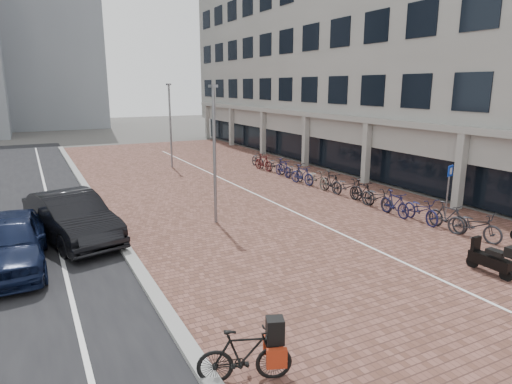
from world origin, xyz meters
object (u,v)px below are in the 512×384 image
object	(u,v)px
car_navy	(9,242)
car_dark	(72,218)
scooter_mid	(491,258)
hero_bike	(245,355)
parking_sign	(449,183)

from	to	relation	value
car_navy	car_dark	bearing A→B (deg)	46.11
car_navy	scooter_mid	distance (m)	13.85
car_navy	scooter_mid	size ratio (longest dim) A/B	3.31
car_dark	hero_bike	world-z (taller)	car_dark
scooter_mid	car_dark	bearing A→B (deg)	139.85
car_dark	parking_sign	xyz separation A→B (m)	(14.00, -3.77, 0.55)
hero_bike	scooter_mid	world-z (taller)	hero_bike
parking_sign	car_navy	bearing A→B (deg)	154.08
car_navy	hero_bike	xyz separation A→B (m)	(3.87, -7.76, -0.28)
hero_bike	scooter_mid	size ratio (longest dim) A/B	1.23
hero_bike	parking_sign	distance (m)	13.35
car_dark	parking_sign	bearing A→B (deg)	-29.77
car_dark	scooter_mid	bearing A→B (deg)	-54.16
car_dark	parking_sign	distance (m)	14.51
car_navy	car_dark	distance (m)	2.59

